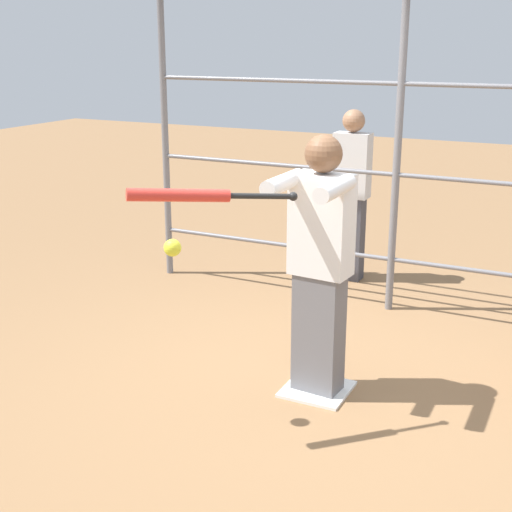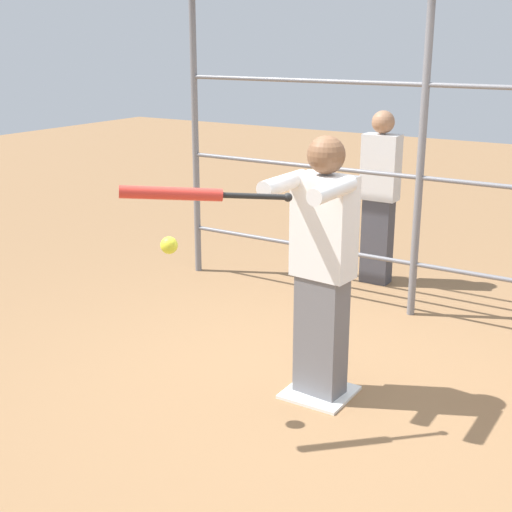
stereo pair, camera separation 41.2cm
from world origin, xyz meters
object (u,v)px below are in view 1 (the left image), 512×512
Objects in this scene: batter at (320,260)px; softball_in_flight at (173,248)px; baseball_bat_swinging at (194,195)px; bystander_behind_fence at (351,193)px.

batter reaches higher than softball_in_flight.
baseball_bat_swinging is (0.39, 0.78, 0.51)m from batter.
batter is 16.85× the size of softball_in_flight.
batter is 0.93m from softball_in_flight.
bystander_behind_fence is (0.17, -2.99, -0.57)m from baseball_bat_swinging.
softball_in_flight is at bearing -22.81° from baseball_bat_swinging.
softball_in_flight is at bearing 50.24° from batter.
batter is 1.04× the size of bystander_behind_fence.
batter is 2.29m from bystander_behind_fence.
baseball_bat_swinging reaches higher than softball_in_flight.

